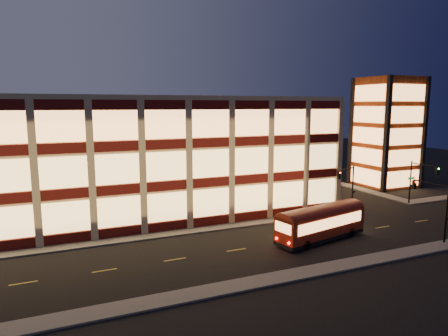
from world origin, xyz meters
name	(u,v)px	position (x,y,z in m)	size (l,w,h in m)	color
ground	(177,236)	(0.00, 0.00, 0.00)	(200.00, 200.00, 0.00)	black
sidewalk_office_south	(146,237)	(-3.00, 1.00, 0.07)	(54.00, 2.00, 0.15)	#514F4C
sidewalk_office_east	(282,187)	(23.00, 17.00, 0.07)	(2.00, 30.00, 0.15)	#514F4C
sidewalk_tower_south	(441,198)	(40.00, 1.00, 0.07)	(14.00, 2.00, 0.15)	#514F4C
sidewalk_tower_west	(336,182)	(34.00, 17.00, 0.07)	(2.00, 30.00, 0.15)	#514F4C
sidewalk_near	(228,288)	(0.00, -13.00, 0.07)	(100.00, 2.00, 0.15)	#514F4C
office_building	(120,151)	(-2.91, 16.91, 7.25)	(50.45, 30.45, 14.50)	tan
stair_tower	(387,132)	(39.95, 11.95, 8.99)	(8.60, 8.60, 18.00)	#8C3814
traffic_signal_far	(348,181)	(22.21, 0.24, 4.11)	(3.79, 1.87, 6.00)	black
traffic_signal_right	(420,176)	(33.50, -0.62, 4.10)	(1.20, 4.37, 6.00)	black
traffic_signal_near	(434,200)	(23.50, -11.03, 4.13)	(0.32, 4.45, 6.00)	black
trolley_bus	(321,221)	(13.06, -6.70, 1.96)	(10.75, 4.72, 3.54)	maroon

